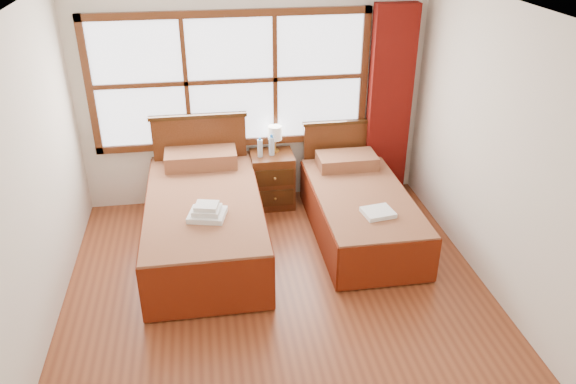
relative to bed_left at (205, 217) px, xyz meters
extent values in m
plane|color=brown|center=(0.65, -1.20, -0.35)|extent=(4.50, 4.50, 0.00)
plane|color=white|center=(0.65, -1.20, 2.25)|extent=(4.50, 4.50, 0.00)
plane|color=silver|center=(0.65, 1.05, 0.95)|extent=(4.00, 0.00, 4.00)
plane|color=silver|center=(-1.35, -1.20, 0.95)|extent=(0.00, 4.50, 4.50)
plane|color=silver|center=(2.65, -1.20, 0.95)|extent=(0.00, 4.50, 4.50)
cube|color=white|center=(0.40, 1.02, 1.15)|extent=(3.00, 0.02, 1.40)
cube|color=#532812|center=(0.40, 1.00, 0.41)|extent=(3.16, 0.06, 0.08)
cube|color=#532812|center=(0.40, 1.00, 1.89)|extent=(3.16, 0.06, 0.08)
cube|color=#532812|center=(-1.14, 1.00, 1.15)|extent=(0.08, 0.06, 1.56)
cube|color=#532812|center=(1.94, 1.00, 1.15)|extent=(0.08, 0.06, 1.56)
cube|color=#532812|center=(-0.10, 1.00, 1.15)|extent=(0.05, 0.05, 1.40)
cube|color=#532812|center=(0.90, 1.00, 1.15)|extent=(0.05, 0.05, 1.40)
cube|color=#532812|center=(0.40, 1.00, 1.15)|extent=(3.00, 0.05, 0.05)
cube|color=#640F0A|center=(2.25, 0.91, 0.82)|extent=(0.50, 0.16, 2.30)
cube|color=#39200C|center=(0.00, -0.07, -0.18)|extent=(1.03, 2.05, 0.33)
cube|color=#5D160D|center=(0.00, -0.07, 0.12)|extent=(1.15, 2.28, 0.28)
cube|color=maroon|center=(-0.57, -0.07, -0.04)|extent=(0.03, 2.28, 0.57)
cube|color=maroon|center=(0.57, -0.07, -0.04)|extent=(0.03, 2.28, 0.57)
cube|color=maroon|center=(0.00, -1.20, -0.04)|extent=(1.15, 0.03, 0.57)
cube|color=#5D160D|center=(0.00, 0.76, 0.35)|extent=(0.80, 0.47, 0.18)
cube|color=#532812|center=(0.00, 0.94, 0.21)|extent=(1.07, 0.06, 1.12)
cube|color=#39200C|center=(0.00, 0.94, 0.78)|extent=(1.12, 0.08, 0.04)
cube|color=#39200C|center=(1.69, -0.07, -0.21)|extent=(0.87, 1.74, 0.28)
cube|color=#5D160D|center=(1.69, -0.07, 0.05)|extent=(0.97, 1.93, 0.24)
cube|color=maroon|center=(1.20, -0.07, -0.09)|extent=(0.03, 1.93, 0.48)
cube|color=maroon|center=(2.18, -0.07, -0.09)|extent=(0.03, 1.93, 0.48)
cube|color=maroon|center=(1.69, -1.03, -0.09)|extent=(0.97, 0.03, 0.48)
cube|color=#5D160D|center=(1.69, 0.63, 0.25)|extent=(0.68, 0.40, 0.15)
cube|color=#532812|center=(1.69, 0.94, 0.12)|extent=(0.91, 0.06, 0.95)
cube|color=#39200C|center=(1.69, 0.94, 0.61)|extent=(0.95, 0.08, 0.04)
cube|color=#532812|center=(0.83, 0.80, -0.02)|extent=(0.50, 0.44, 0.66)
cube|color=#39200C|center=(0.83, 0.57, -0.15)|extent=(0.44, 0.02, 0.20)
cube|color=#39200C|center=(0.83, 0.57, 0.11)|extent=(0.44, 0.02, 0.20)
sphere|color=#B5883D|center=(0.83, 0.55, -0.15)|extent=(0.03, 0.03, 0.03)
sphere|color=#B5883D|center=(0.83, 0.55, 0.11)|extent=(0.03, 0.03, 0.03)
cube|color=white|center=(0.03, -0.47, 0.29)|extent=(0.40, 0.37, 0.05)
cube|color=white|center=(0.03, -0.47, 0.34)|extent=(0.30, 0.28, 0.05)
cube|color=white|center=(0.03, -0.47, 0.39)|extent=(0.25, 0.23, 0.04)
cube|color=white|center=(1.72, -0.52, 0.19)|extent=(0.33, 0.30, 0.05)
cylinder|color=gold|center=(0.87, 0.88, 0.32)|extent=(0.10, 0.10, 0.02)
cylinder|color=gold|center=(0.87, 0.88, 0.40)|extent=(0.02, 0.02, 0.14)
cylinder|color=white|center=(0.87, 0.88, 0.55)|extent=(0.16, 0.16, 0.16)
cylinder|color=silver|center=(0.68, 0.76, 0.42)|extent=(0.06, 0.06, 0.21)
cylinder|color=#175DAF|center=(0.68, 0.76, 0.53)|extent=(0.03, 0.03, 0.03)
cylinder|color=silver|center=(0.82, 0.79, 0.42)|extent=(0.07, 0.07, 0.22)
cylinder|color=#175DAF|center=(0.82, 0.79, 0.55)|extent=(0.03, 0.03, 0.03)
camera|label=1|loc=(0.07, -5.18, 2.99)|focal=35.00mm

